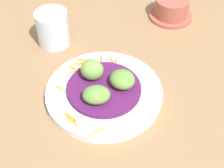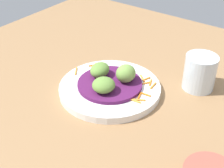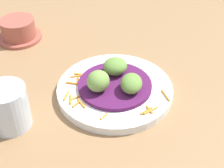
# 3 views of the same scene
# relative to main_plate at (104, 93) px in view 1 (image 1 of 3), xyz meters

# --- Properties ---
(table_surface) EXTENTS (1.10, 1.10, 0.02)m
(table_surface) POSITION_rel_main_plate_xyz_m (-0.02, 0.03, -0.02)
(table_surface) COLOR #936D47
(table_surface) RESTS_ON ground
(main_plate) EXTENTS (0.24, 0.24, 0.02)m
(main_plate) POSITION_rel_main_plate_xyz_m (0.00, 0.00, 0.00)
(main_plate) COLOR white
(main_plate) RESTS_ON table_surface
(cabbage_bed) EXTENTS (0.15, 0.15, 0.01)m
(cabbage_bed) POSITION_rel_main_plate_xyz_m (-0.00, -0.00, 0.01)
(cabbage_bed) COLOR #51194C
(cabbage_bed) RESTS_ON main_plate
(carrot_garnish) EXTENTS (0.22, 0.12, 0.00)m
(carrot_garnish) POSITION_rel_main_plate_xyz_m (-0.02, -0.04, 0.01)
(carrot_garnish) COLOR orange
(carrot_garnish) RESTS_ON main_plate
(guac_scoop_left) EXTENTS (0.05, 0.06, 0.04)m
(guac_scoop_left) POSITION_rel_main_plate_xyz_m (-0.03, -0.03, 0.04)
(guac_scoop_left) COLOR #759E47
(guac_scoop_left) RESTS_ON cabbage_bed
(guac_scoop_center) EXTENTS (0.05, 0.06, 0.03)m
(guac_scoop_center) POSITION_rel_main_plate_xyz_m (0.04, -0.01, 0.03)
(guac_scoop_center) COLOR olive
(guac_scoop_center) RESTS_ON cabbage_bed
(guac_scoop_right) EXTENTS (0.07, 0.07, 0.03)m
(guac_scoop_right) POSITION_rel_main_plate_xyz_m (-0.01, 0.04, 0.03)
(guac_scoop_right) COLOR olive
(guac_scoop_right) RESTS_ON cabbage_bed
(terracotta_bowl) EXTENTS (0.12, 0.12, 0.06)m
(terracotta_bowl) POSITION_rel_main_plate_xyz_m (-0.30, 0.14, 0.02)
(terracotta_bowl) COLOR #A85142
(terracotta_bowl) RESTS_ON table_surface
(water_glass) EXTENTS (0.08, 0.08, 0.09)m
(water_glass) POSITION_rel_main_plate_xyz_m (-0.16, -0.14, 0.03)
(water_glass) COLOR silver
(water_glass) RESTS_ON table_surface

